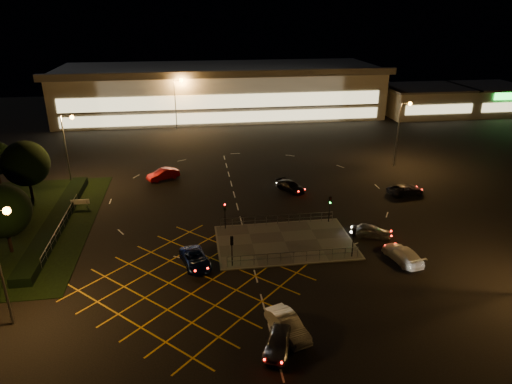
{
  "coord_description": "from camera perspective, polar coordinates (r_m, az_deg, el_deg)",
  "views": [
    {
      "loc": [
        -7.24,
        -43.9,
        23.36
      ],
      "look_at": [
        0.31,
        7.61,
        2.0
      ],
      "focal_mm": 32.0,
      "sensor_mm": 36.0,
      "label": 1
    }
  ],
  "objects": [
    {
      "name": "car_near_silver",
      "position": [
        34.93,
        2.93,
        -18.0
      ],
      "size": [
        3.47,
        4.92,
        1.56
      ],
      "primitive_type": "imported",
      "rotation": [
        0.0,
        0.0,
        5.88
      ],
      "color": "#ACAEB4",
      "rests_on": "ground"
    },
    {
      "name": "ground",
      "position": [
        50.25,
        0.92,
        -5.4
      ],
      "size": [
        180.0,
        180.0,
        0.0
      ],
      "primitive_type": "plane",
      "color": "black",
      "rests_on": "ground"
    },
    {
      "name": "car_east_grey",
      "position": [
        63.65,
        18.18,
        0.26
      ],
      "size": [
        5.12,
        2.86,
        1.35
      ],
      "primitive_type": "imported",
      "rotation": [
        0.0,
        0.0,
        1.7
      ],
      "color": "black",
      "rests_on": "ground"
    },
    {
      "name": "car_left_blue",
      "position": [
        44.84,
        -7.6,
        -8.3
      ],
      "size": [
        3.38,
        5.29,
        1.36
      ],
      "primitive_type": "imported",
      "rotation": [
        0.0,
        0.0,
        0.25
      ],
      "color": "#0A1641",
      "rests_on": "ground"
    },
    {
      "name": "signal_se",
      "position": [
        45.93,
        12.1,
        -5.43
      ],
      "size": [
        0.28,
        0.3,
        3.15
      ],
      "rotation": [
        0.0,
        0.0,
        3.14
      ],
      "color": "black",
      "rests_on": "pedestrian_island"
    },
    {
      "name": "retail_unit_a",
      "position": [
        113.22,
        20.24,
        10.71
      ],
      "size": [
        18.8,
        14.8,
        6.35
      ],
      "color": "beige",
      "rests_on": "ground"
    },
    {
      "name": "retail_unit_b",
      "position": [
        121.55,
        27.03,
        10.39
      ],
      "size": [
        14.8,
        14.8,
        6.35
      ],
      "color": "beige",
      "rests_on": "ground"
    },
    {
      "name": "car_far_dkgrey",
      "position": [
        61.93,
        4.36,
        0.73
      ],
      "size": [
        3.92,
        4.77,
        1.3
      ],
      "primitive_type": "imported",
      "rotation": [
        0.0,
        0.0,
        0.56
      ],
      "color": "black",
      "rests_on": "ground"
    },
    {
      "name": "supermarket",
      "position": [
        107.62,
        -4.47,
        12.59
      ],
      "size": [
        72.0,
        26.5,
        10.5
      ],
      "color": "beige",
      "rests_on": "ground"
    },
    {
      "name": "streetlight_sw",
      "position": [
        38.79,
        -29.19,
        -6.44
      ],
      "size": [
        1.78,
        0.56,
        10.03
      ],
      "color": "slate",
      "rests_on": "ground"
    },
    {
      "name": "signal_nw",
      "position": [
        50.57,
        -3.91,
        -2.28
      ],
      "size": [
        0.28,
        0.3,
        3.15
      ],
      "color": "black",
      "rests_on": "pedestrian_island"
    },
    {
      "name": "car_queue_white",
      "position": [
        36.3,
        3.97,
        -16.25
      ],
      "size": [
        3.06,
        4.92,
        1.53
      ],
      "primitive_type": "imported",
      "rotation": [
        0.0,
        0.0,
        0.33
      ],
      "color": "silver",
      "rests_on": "ground"
    },
    {
      "name": "pedestrian_island",
      "position": [
        48.82,
        3.62,
        -6.25
      ],
      "size": [
        14.0,
        9.0,
        0.12
      ],
      "primitive_type": "cube",
      "color": "#4C4944",
      "rests_on": "ground"
    },
    {
      "name": "streetlight_far_right",
      "position": [
        102.56,
        13.66,
        12.27
      ],
      "size": [
        1.78,
        0.56,
        10.03
      ],
      "color": "slate",
      "rests_on": "ground"
    },
    {
      "name": "signal_ne",
      "position": [
        52.71,
        9.2,
        -1.47
      ],
      "size": [
        0.28,
        0.3,
        3.15
      ],
      "color": "black",
      "rests_on": "pedestrian_island"
    },
    {
      "name": "grass_verge",
      "position": [
        58.86,
        -28.23,
        -3.87
      ],
      "size": [
        18.0,
        30.0,
        0.08
      ],
      "primitive_type": "cube",
      "color": "black",
      "rests_on": "ground"
    },
    {
      "name": "hedge",
      "position": [
        57.1,
        -23.61,
        -3.29
      ],
      "size": [
        2.0,
        26.0,
        1.0
      ],
      "primitive_type": "cube",
      "color": "black",
      "rests_on": "ground"
    },
    {
      "name": "tree_c",
      "position": [
        64.2,
        -26.83,
        3.19
      ],
      "size": [
        5.76,
        5.76,
        7.84
      ],
      "color": "black",
      "rests_on": "ground"
    },
    {
      "name": "car_approach_white",
      "position": [
        47.39,
        17.86,
        -7.4
      ],
      "size": [
        2.93,
        5.33,
        1.46
      ],
      "primitive_type": "imported",
      "rotation": [
        0.0,
        0.0,
        3.32
      ],
      "color": "#B8B8B8",
      "rests_on": "ground"
    },
    {
      "name": "streetlight_ne",
      "position": [
        73.27,
        17.72,
        8.0
      ],
      "size": [
        1.78,
        0.56,
        10.03
      ],
      "color": "slate",
      "rests_on": "ground"
    },
    {
      "name": "tree_e",
      "position": [
        51.28,
        -29.11,
        -2.08
      ],
      "size": [
        5.4,
        5.4,
        7.35
      ],
      "color": "black",
      "rests_on": "ground"
    },
    {
      "name": "streetlight_far_left",
      "position": [
        93.45,
        -9.83,
        11.63
      ],
      "size": [
        1.78,
        0.56,
        10.03
      ],
      "color": "slate",
      "rests_on": "ground"
    },
    {
      "name": "car_right_silver",
      "position": [
        51.06,
        14.21,
        -4.75
      ],
      "size": [
        4.58,
        3.2,
        1.45
      ],
      "primitive_type": "imported",
      "rotation": [
        0.0,
        0.0,
        1.18
      ],
      "color": "#9A9CA1",
      "rests_on": "ground"
    },
    {
      "name": "signal_sw",
      "position": [
        43.45,
        -3.04,
        -6.62
      ],
      "size": [
        0.28,
        0.3,
        3.15
      ],
      "rotation": [
        0.0,
        0.0,
        3.14
      ],
      "color": "black",
      "rests_on": "pedestrian_island"
    },
    {
      "name": "car_circ_red",
      "position": [
        67.17,
        -11.55,
        2.19
      ],
      "size": [
        4.89,
        3.68,
        1.54
      ],
      "primitive_type": "imported",
      "rotation": [
        0.0,
        0.0,
        5.21
      ],
      "color": "maroon",
      "rests_on": "ground"
    },
    {
      "name": "streetlight_nw",
      "position": [
        66.18,
        -22.44,
        5.91
      ],
      "size": [
        1.78,
        0.56,
        10.03
      ],
      "color": "slate",
      "rests_on": "ground"
    }
  ]
}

